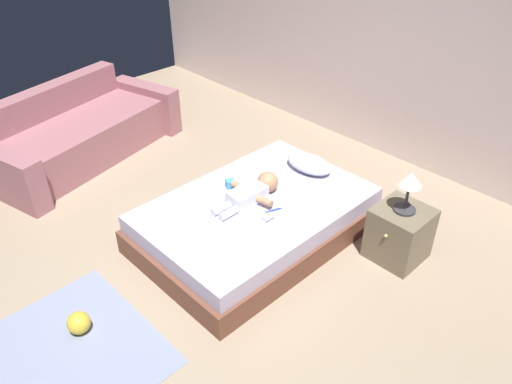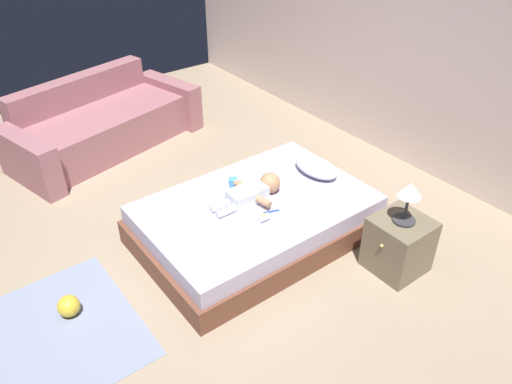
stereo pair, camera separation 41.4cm
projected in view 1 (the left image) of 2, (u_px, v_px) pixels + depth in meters
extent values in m
plane|color=gray|center=(176.00, 281.00, 3.94)|extent=(8.00, 8.00, 0.00)
cube|color=silver|center=(410.00, 29.00, 4.90)|extent=(8.00, 0.12, 2.76)
cube|color=brown|center=(256.00, 226.00, 4.35)|extent=(1.32, 1.97, 0.22)
cube|color=#BCB1CD|center=(256.00, 209.00, 4.25)|extent=(1.26, 1.90, 0.15)
ellipsoid|color=silver|center=(309.00, 164.00, 4.62)|extent=(0.47, 0.29, 0.12)
cube|color=white|center=(247.00, 196.00, 4.17)|extent=(0.19, 0.33, 0.12)
sphere|color=tan|center=(268.00, 182.00, 4.29)|extent=(0.18, 0.18, 0.18)
cylinder|color=tan|center=(239.00, 186.00, 4.29)|extent=(0.15, 0.08, 0.06)
cylinder|color=tan|center=(265.00, 201.00, 4.11)|extent=(0.15, 0.08, 0.06)
cylinder|color=white|center=(222.00, 208.00, 4.07)|extent=(0.06, 0.18, 0.06)
cylinder|color=white|center=(229.00, 213.00, 4.02)|extent=(0.06, 0.18, 0.06)
cube|color=blue|center=(273.00, 210.00, 4.09)|extent=(0.06, 0.14, 0.01)
cube|color=white|center=(281.00, 207.00, 4.11)|extent=(0.02, 0.03, 0.01)
cube|color=#9B6168|center=(87.00, 140.00, 5.43)|extent=(1.09, 1.84, 0.45)
cube|color=#9B6168|center=(56.00, 118.00, 5.54)|extent=(0.61, 1.72, 0.76)
cube|color=#9B6168|center=(8.00, 176.00, 4.73)|extent=(0.92, 0.41, 0.54)
cube|color=#9B6168|center=(147.00, 105.00, 6.08)|extent=(0.92, 0.41, 0.54)
cube|color=#70634C|center=(399.00, 234.00, 4.07)|extent=(0.42, 0.42, 0.47)
sphere|color=tan|center=(386.00, 236.00, 3.88)|extent=(0.03, 0.03, 0.03)
cylinder|color=#333338|center=(404.00, 209.00, 3.93)|extent=(0.18, 0.18, 0.02)
cylinder|color=#333338|center=(407.00, 197.00, 3.87)|extent=(0.02, 0.02, 0.22)
cone|color=silver|center=(411.00, 179.00, 3.77)|extent=(0.19, 0.19, 0.11)
cube|color=#7F88A3|center=(70.00, 353.00, 3.37)|extent=(1.24, 1.08, 0.01)
sphere|color=gold|center=(79.00, 323.00, 3.48)|extent=(0.16, 0.16, 0.16)
cube|color=#469AE1|center=(230.00, 184.00, 4.37)|extent=(0.10, 0.10, 0.07)
cylinder|color=white|center=(268.00, 217.00, 3.98)|extent=(0.06, 0.09, 0.06)
cone|color=#F4BB69|center=(268.00, 213.00, 3.96)|extent=(0.04, 0.04, 0.02)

